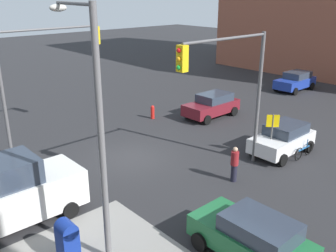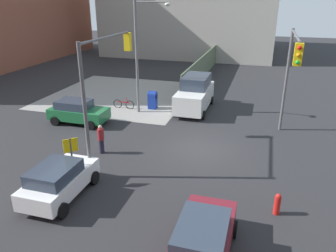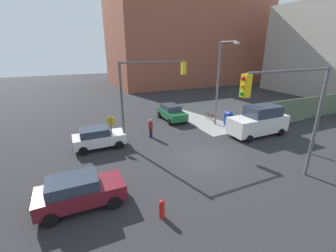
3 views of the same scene
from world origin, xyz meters
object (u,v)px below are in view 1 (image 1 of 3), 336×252
Objects in this scene: street_lamp_corner at (94,119)px; sedan_green at (252,237)px; sedan_maroon at (212,105)px; van_white_delivery at (6,195)px; mailbox_blue at (67,239)px; bicycle_at_crosswalk at (304,151)px; traffic_signal_se_corner at (43,63)px; pedestrian_crossing at (234,164)px; sedan_blue at (295,81)px; sedan_white at (283,138)px; fire_hydrant at (153,112)px; traffic_signal_nw_corner at (232,78)px.

sedan_green is at bearing 133.72° from street_lamp_corner.
sedan_green is (10.12, 10.72, -0.00)m from sedan_maroon.
van_white_delivery reaches higher than sedan_green.
sedan_green is at bearing 138.07° from mailbox_blue.
street_lamp_corner is 12.75m from bicycle_at_crosswalk.
sedan_maroon is at bearing 165.46° from traffic_signal_se_corner.
street_lamp_corner is 4.73× the size of pedestrian_crossing.
traffic_signal_se_corner is at bearing -49.39° from bicycle_at_crosswalk.
pedestrian_crossing is (-4.20, 9.70, -3.78)m from traffic_signal_se_corner.
street_lamp_corner is 25.83m from sedan_blue.
sedan_white is (-11.61, -0.51, -3.86)m from street_lamp_corner.
fire_hydrant is 9.25m from sedan_white.
traffic_signal_nw_corner reaches higher than mailbox_blue.
street_lamp_corner is at bearing 7.05° from traffic_signal_nw_corner.
street_lamp_corner is 12.24m from sedan_white.
van_white_delivery is at bearing -17.02° from bicycle_at_crosswalk.
traffic_signal_se_corner is 14.49m from bicycle_at_crosswalk.
traffic_signal_se_corner reaches higher than fire_hydrant.
van_white_delivery reaches higher than sedan_maroon.
mailbox_blue is at bearing 0.34° from sedan_white.
traffic_signal_se_corner reaches higher than mailbox_blue.
traffic_signal_nw_corner is 10.24m from van_white_delivery.
sedan_maroon is at bearing 143.82° from fire_hydrant.
sedan_white is at bearing -71.47° from bicycle_at_crosswalk.
pedestrian_crossing is at bearing 22.06° from sedan_blue.
sedan_blue is (-24.48, -7.25, -3.86)m from street_lamp_corner.
sedan_maroon is at bearing 171.91° from pedestrian_crossing.
sedan_white is 4.45m from pedestrian_crossing.
sedan_maroon is 7.93m from bicycle_at_crosswalk.
street_lamp_corner is 1.94× the size of sedan_blue.
van_white_delivery is (0.72, -3.20, 0.52)m from mailbox_blue.
bicycle_at_crosswalk is (12.52, 7.82, -0.50)m from sedan_blue.
traffic_signal_nw_corner is 4.55× the size of mailbox_blue.
sedan_white is at bearing -153.99° from sedan_green.
van_white_delivery is at bearing -77.36° from mailbox_blue.
traffic_signal_nw_corner is at bearing 163.80° from van_white_delivery.
traffic_signal_nw_corner is at bearing -133.21° from sedan_green.
sedan_blue is at bearing -148.00° from bicycle_at_crosswalk.
pedestrian_crossing is (0.38, 0.70, -3.76)m from traffic_signal_nw_corner.
traffic_signal_nw_corner reaches higher than bicycle_at_crosswalk.
sedan_blue is 1.03× the size of sedan_green.
traffic_signal_nw_corner reaches higher than fire_hydrant.
sedan_green is at bearing -11.31° from pedestrian_crossing.
bicycle_at_crosswalk is (-4.80, 0.80, -0.53)m from pedestrian_crossing.
sedan_green is 2.36× the size of pedestrian_crossing.
pedestrian_crossing is at bearing 72.30° from fire_hydrant.
street_lamp_corner is 15.77m from sedan_maroon.
mailbox_blue is 0.35× the size of sedan_blue.
sedan_white is (-12.64, -0.07, 0.08)m from mailbox_blue.
sedan_white and sedan_green have the same top height.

